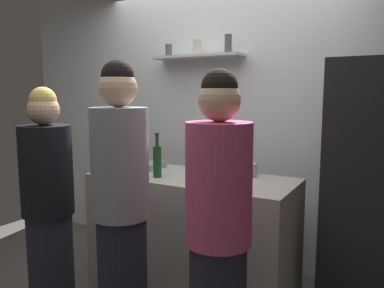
{
  "coord_description": "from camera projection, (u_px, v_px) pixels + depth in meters",
  "views": [
    {
      "loc": [
        1.45,
        -2.0,
        1.56
      ],
      "look_at": [
        0.04,
        0.51,
        1.17
      ],
      "focal_mm": 35.69,
      "sensor_mm": 36.0,
      "label": 1
    }
  ],
  "objects": [
    {
      "name": "person_blonde",
      "position": [
        48.0,
        209.0,
        2.56
      ],
      "size": [
        0.34,
        0.34,
        1.6
      ],
      "rotation": [
        0.0,
        0.0,
        3.8
      ],
      "color": "#262633",
      "rests_on": "ground"
    },
    {
      "name": "refrigerator",
      "position": [
        372.0,
        190.0,
        2.63
      ],
      "size": [
        0.6,
        0.62,
        1.78
      ],
      "color": "black",
      "rests_on": "ground"
    },
    {
      "name": "baking_pan",
      "position": [
        142.0,
        165.0,
        3.27
      ],
      "size": [
        0.34,
        0.24,
        0.05
      ],
      "primitive_type": "cube",
      "color": "gray",
      "rests_on": "counter"
    },
    {
      "name": "wine_bottle_green_glass",
      "position": [
        157.0,
        161.0,
        2.88
      ],
      "size": [
        0.06,
        0.06,
        0.34
      ],
      "color": "#19471E",
      "rests_on": "counter"
    },
    {
      "name": "wine_bottle_pale_glass",
      "position": [
        211.0,
        161.0,
        2.99
      ],
      "size": [
        0.07,
        0.07,
        0.29
      ],
      "color": "#B2BFB2",
      "rests_on": "counter"
    },
    {
      "name": "person_grey_hoodie",
      "position": [
        122.0,
        209.0,
        2.28
      ],
      "size": [
        0.34,
        0.34,
        1.75
      ],
      "rotation": [
        0.0,
        0.0,
        0.21
      ],
      "color": "#262633",
      "rests_on": "ground"
    },
    {
      "name": "utensil_holder",
      "position": [
        250.0,
        170.0,
        2.92
      ],
      "size": [
        0.11,
        0.11,
        0.22
      ],
      "color": "#B2B2B7",
      "rests_on": "counter"
    },
    {
      "name": "person_pink_top",
      "position": [
        218.0,
        235.0,
        1.96
      ],
      "size": [
        0.34,
        0.34,
        1.68
      ],
      "rotation": [
        0.0,
        0.0,
        5.93
      ],
      "color": "#262633",
      "rests_on": "ground"
    },
    {
      "name": "back_wall_assembly",
      "position": [
        226.0,
        121.0,
        3.55
      ],
      "size": [
        4.8,
        0.32,
        2.6
      ],
      "color": "white",
      "rests_on": "ground"
    },
    {
      "name": "counter",
      "position": [
        192.0,
        234.0,
        3.0
      ],
      "size": [
        1.58,
        0.68,
        0.92
      ],
      "primitive_type": "cube",
      "color": "#B7B2A8",
      "rests_on": "ground"
    },
    {
      "name": "water_bottle_plastic",
      "position": [
        134.0,
        166.0,
        2.87
      ],
      "size": [
        0.09,
        0.09,
        0.2
      ],
      "color": "silver",
      "rests_on": "counter"
    }
  ]
}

